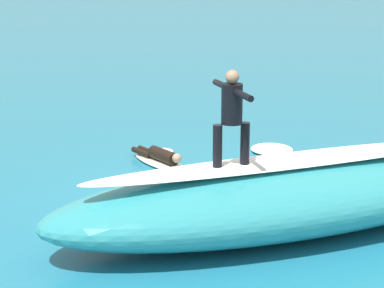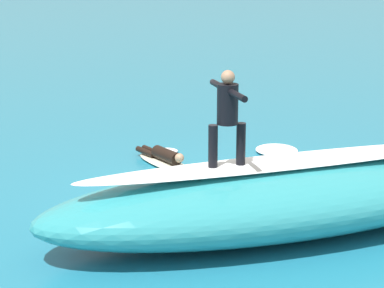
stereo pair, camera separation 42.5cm
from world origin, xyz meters
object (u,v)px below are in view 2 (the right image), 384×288
at_px(surfboard_riding, 227,169).
at_px(surfer_riding, 227,111).
at_px(surfer_paddling, 163,155).
at_px(surfboard_paddling, 167,164).

distance_m(surfboard_riding, surfer_riding, 0.91).
relative_size(surfer_riding, surfer_paddling, 0.94).
relative_size(surfboard_paddling, surfer_paddling, 1.22).
bearing_deg(surfboard_paddling, surfer_riding, -20.46).
height_order(surfer_riding, surfboard_paddling, surfer_riding).
bearing_deg(surfer_paddling, surfboard_paddling, 0.00).
relative_size(surfer_riding, surfboard_paddling, 0.77).
bearing_deg(surfboard_riding, surfer_paddling, -91.16).
xyz_separation_m(surfboard_riding, surfer_riding, (0.00, -0.00, 0.91)).
height_order(surfboard_riding, surfer_paddling, surfboard_riding).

